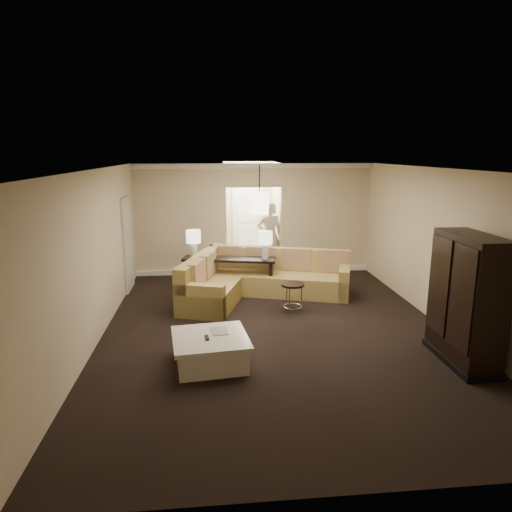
{
  "coord_description": "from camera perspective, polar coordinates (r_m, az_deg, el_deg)",
  "views": [
    {
      "loc": [
        -1.11,
        -7.48,
        3.08
      ],
      "look_at": [
        -0.23,
        1.2,
        1.08
      ],
      "focal_mm": 32.0,
      "sensor_mm": 36.0,
      "label": 1
    }
  ],
  "objects": [
    {
      "name": "baseboard",
      "position": [
        11.88,
        -0.24,
        -1.81
      ],
      "size": [
        6.0,
        0.1,
        0.12
      ],
      "primitive_type": "cube",
      "color": "white",
      "rests_on": "ground"
    },
    {
      "name": "coffee_table",
      "position": [
        6.9,
        -5.72,
        -11.6
      ],
      "size": [
        1.21,
        1.21,
        0.46
      ],
      "rotation": [
        0.0,
        0.0,
        0.12
      ],
      "color": "white",
      "rests_on": "ground"
    },
    {
      "name": "console_table",
      "position": [
        10.14,
        -3.34,
        -2.0
      ],
      "size": [
        2.1,
        0.87,
        0.79
      ],
      "rotation": [
        0.0,
        0.0,
        -0.2
      ],
      "color": "black",
      "rests_on": "ground"
    },
    {
      "name": "wall_left",
      "position": [
        7.9,
        -19.5,
        -0.12
      ],
      "size": [
        0.04,
        8.0,
        2.8
      ],
      "primitive_type": "cube",
      "color": "beige",
      "rests_on": "ground"
    },
    {
      "name": "table_lamp_right",
      "position": [
        9.88,
        1.15,
        1.93
      ],
      "size": [
        0.32,
        0.32,
        0.61
      ],
      "color": "white",
      "rests_on": "console_table"
    },
    {
      "name": "ceiling",
      "position": [
        7.57,
        2.68,
        10.78
      ],
      "size": [
        6.0,
        8.0,
        0.02
      ],
      "primitive_type": "cube",
      "color": "silver",
      "rests_on": "wall_back"
    },
    {
      "name": "side_door",
      "position": [
        10.65,
        -15.75,
        1.44
      ],
      "size": [
        0.05,
        0.9,
        2.1
      ],
      "primitive_type": "cube",
      "color": "silver",
      "rests_on": "ground"
    },
    {
      "name": "pendant_light",
      "position": [
        10.31,
        0.43,
        6.64
      ],
      "size": [
        0.38,
        0.38,
        1.09
      ],
      "color": "black",
      "rests_on": "ceiling"
    },
    {
      "name": "person",
      "position": [
        12.07,
        1.73,
        2.99
      ],
      "size": [
        0.74,
        0.51,
        2.0
      ],
      "primitive_type": "imported",
      "rotation": [
        0.0,
        0.0,
        3.11
      ],
      "color": "beige",
      "rests_on": "ground"
    },
    {
      "name": "wall_right",
      "position": [
        8.7,
        22.53,
        0.78
      ],
      "size": [
        0.04,
        8.0,
        2.8
      ],
      "primitive_type": "cube",
      "color": "beige",
      "rests_on": "ground"
    },
    {
      "name": "armoire",
      "position": [
        7.37,
        24.78,
        -5.3
      ],
      "size": [
        0.58,
        1.35,
        1.94
      ],
      "color": "black",
      "rests_on": "ground"
    },
    {
      "name": "table_lamp_left",
      "position": [
        10.14,
        -7.82,
        2.09
      ],
      "size": [
        0.32,
        0.32,
        0.61
      ],
      "color": "white",
      "rests_on": "console_table"
    },
    {
      "name": "sectional_sofa",
      "position": [
        9.88,
        -0.14,
        -2.89
      ],
      "size": [
        3.82,
        2.76,
        0.97
      ],
      "rotation": [
        0.0,
        0.0,
        -0.3
      ],
      "color": "brown",
      "rests_on": "ground"
    },
    {
      "name": "foyer",
      "position": [
        13.0,
        -0.84,
        5.06
      ],
      "size": [
        1.44,
        2.02,
        2.8
      ],
      "color": "silver",
      "rests_on": "ground"
    },
    {
      "name": "wall_front",
      "position": [
        4.02,
        10.99,
        -12.05
      ],
      "size": [
        6.0,
        0.04,
        2.8
      ],
      "primitive_type": "cube",
      "color": "beige",
      "rests_on": "ground"
    },
    {
      "name": "wall_back",
      "position": [
        11.66,
        -0.27,
        4.64
      ],
      "size": [
        6.0,
        0.04,
        2.8
      ],
      "primitive_type": "cube",
      "color": "beige",
      "rests_on": "ground"
    },
    {
      "name": "crown_molding",
      "position": [
        11.49,
        -0.25,
        11.18
      ],
      "size": [
        6.0,
        0.1,
        0.12
      ],
      "primitive_type": "cube",
      "color": "white",
      "rests_on": "wall_back"
    },
    {
      "name": "drink_table",
      "position": [
        8.97,
        4.6,
        -4.45
      ],
      "size": [
        0.46,
        0.46,
        0.57
      ],
      "rotation": [
        0.0,
        0.0,
        -0.01
      ],
      "color": "black",
      "rests_on": "ground"
    },
    {
      "name": "ground",
      "position": [
        8.17,
        2.47,
        -9.25
      ],
      "size": [
        8.0,
        8.0,
        0.0
      ],
      "primitive_type": "plane",
      "color": "black",
      "rests_on": "ground"
    }
  ]
}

